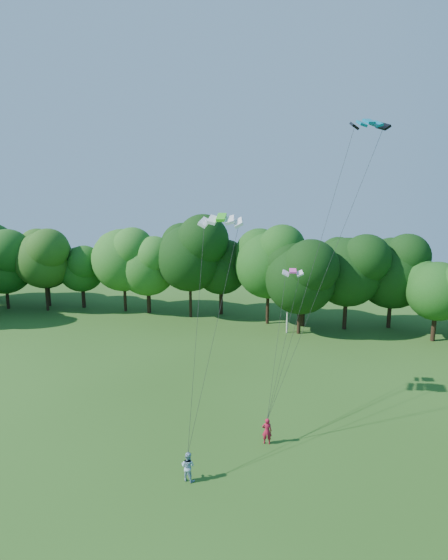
# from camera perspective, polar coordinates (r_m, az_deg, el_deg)

# --- Properties ---
(utility_pole) EXTENTS (1.43, 0.25, 7.14)m
(utility_pole) POSITION_cam_1_polar(r_m,az_deg,el_deg) (49.54, 8.31, -2.74)
(utility_pole) COLOR beige
(utility_pole) RESTS_ON ground
(kite_flyer_left) EXTENTS (0.69, 0.50, 1.74)m
(kite_flyer_left) POSITION_cam_1_polar(r_m,az_deg,el_deg) (29.38, 5.63, -19.03)
(kite_flyer_left) COLOR #A81530
(kite_flyer_left) RESTS_ON ground
(kite_flyer_right) EXTENTS (0.94, 0.80, 1.69)m
(kite_flyer_right) POSITION_cam_1_polar(r_m,az_deg,el_deg) (26.32, -4.74, -23.09)
(kite_flyer_right) COLOR #95B8CF
(kite_flyer_right) RESTS_ON ground
(kite_teal) EXTENTS (2.74, 1.91, 0.52)m
(kite_teal) POSITION_cam_1_polar(r_m,az_deg,el_deg) (32.38, 18.42, 19.06)
(kite_teal) COLOR #047293
(kite_teal) RESTS_ON ground
(kite_green) EXTENTS (3.05, 1.65, 0.54)m
(kite_green) POSITION_cam_1_polar(r_m,az_deg,el_deg) (29.52, -0.35, 8.19)
(kite_green) COLOR #3BD31F
(kite_green) RESTS_ON ground
(kite_pink) EXTENTS (1.66, 1.00, 0.28)m
(kite_pink) POSITION_cam_1_polar(r_m,az_deg,el_deg) (33.06, 8.98, 1.19)
(kite_pink) COLOR #FF46B9
(kite_pink) RESTS_ON ground
(tree_back_west) EXTENTS (8.14, 8.14, 11.85)m
(tree_back_west) POSITION_cam_1_polar(r_m,az_deg,el_deg) (62.36, -22.50, 2.89)
(tree_back_west) COLOR #382416
(tree_back_west) RESTS_ON ground
(tree_back_center) EXTENTS (8.53, 8.53, 12.41)m
(tree_back_center) POSITION_cam_1_polar(r_m,az_deg,el_deg) (48.65, 10.01, 1.82)
(tree_back_center) COLOR #331F13
(tree_back_center) RESTS_ON ground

